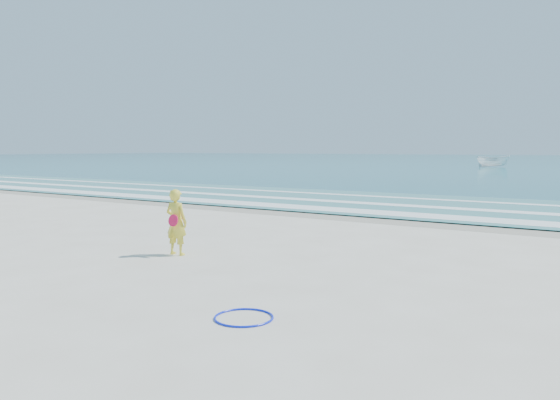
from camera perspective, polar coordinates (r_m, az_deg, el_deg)
The scene contains 9 objects.
ground at distance 12.22m, azimuth -12.94°, elevation -6.01°, with size 400.00×400.00×0.00m, color silver.
wet_sand at distance 19.47m, azimuth 6.51°, elevation -1.67°, with size 400.00×2.40×0.00m, color #B2A893.
shallow at distance 24.01m, azimuth 11.89°, elevation -0.31°, with size 400.00×10.00×0.01m, color #59B7AD.
foam_near at distance 20.63m, azimuth 8.14°, elevation -1.15°, with size 400.00×1.40×0.01m, color white.
foam_mid at distance 23.27m, azimuth 11.17°, elevation -0.45°, with size 400.00×0.90×0.01m, color white.
foam_far at distance 26.35m, azimuth 13.87°, elevation 0.17°, with size 400.00×0.60×0.01m, color white.
hoop at distance 7.88m, azimuth -3.80°, elevation -12.15°, with size 0.85×0.85×0.03m, color #0C21E2.
boat at distance 74.28m, azimuth 21.38°, elevation 3.82°, with size 1.48×3.95×1.52m, color white.
woman at distance 12.45m, azimuth -10.78°, elevation -2.28°, with size 0.57×0.42×1.49m.
Camera 1 is at (8.67, -8.27, 2.39)m, focal length 35.00 mm.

